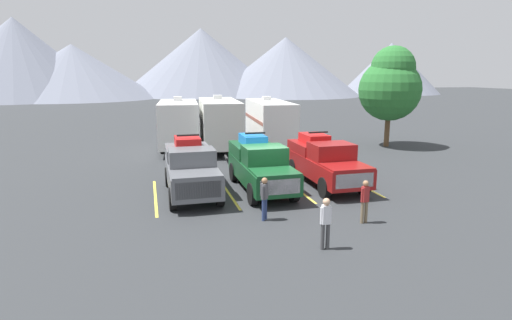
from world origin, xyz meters
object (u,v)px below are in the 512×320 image
pickup_truck_c (324,161)px  camper_trailer_b (219,122)px  camper_trailer_a (179,123)px  person_c (265,196)px  camper_trailer_c (269,120)px  person_a (365,199)px  pickup_truck_b (260,164)px  pickup_truck_a (191,168)px  person_b (326,220)px

pickup_truck_c → camper_trailer_b: bearing=108.3°
camper_trailer_a → person_c: size_ratio=4.67×
camper_trailer_c → person_c: (-4.75, -15.20, -0.98)m
person_a → pickup_truck_b: bearing=115.5°
pickup_truck_c → pickup_truck_a: bearing=-179.3°
camper_trailer_c → person_a: 16.50m
pickup_truck_a → person_b: 7.81m
camper_trailer_a → person_c: bearing=-82.5°
pickup_truck_c → person_a: pickup_truck_c is taller
pickup_truck_c → camper_trailer_c: 11.07m
camper_trailer_c → pickup_truck_a: bearing=-122.3°
pickup_truck_a → person_b: (3.39, -7.03, -0.26)m
pickup_truck_a → camper_trailer_a: camper_trailer_a is taller
pickup_truck_a → person_c: pickup_truck_a is taller
pickup_truck_b → person_a: bearing=-64.5°
pickup_truck_a → pickup_truck_b: (3.20, -0.04, -0.00)m
pickup_truck_c → camper_trailer_a: bearing=120.1°
camper_trailer_c → person_c: size_ratio=5.49×
camper_trailer_b → person_c: bearing=-93.3°
pickup_truck_a → person_b: bearing=-64.3°
camper_trailer_b → camper_trailer_c: size_ratio=0.96×
pickup_truck_a → person_a: bearing=-42.9°
camper_trailer_c → person_a: camper_trailer_c is taller
camper_trailer_b → pickup_truck_c: bearing=-71.7°
camper_trailer_a → camper_trailer_b: camper_trailer_b is taller
pickup_truck_a → person_b: pickup_truck_a is taller
pickup_truck_c → person_b: pickup_truck_c is taller
pickup_truck_c → person_c: (-4.26, -4.17, -0.23)m
pickup_truck_c → camper_trailer_b: (-3.43, 10.36, 0.85)m
pickup_truck_a → pickup_truck_b: size_ratio=0.93×
person_a → person_b: person_b is taller
person_b → pickup_truck_a: bearing=115.7°
camper_trailer_b → person_a: bearing=-80.6°
pickup_truck_c → person_c: bearing=-135.6°
camper_trailer_a → pickup_truck_b: bearing=-75.1°
pickup_truck_c → camper_trailer_a: 12.48m
pickup_truck_b → person_b: size_ratio=3.48×
pickup_truck_b → camper_trailer_a: (-2.90, 10.90, 0.77)m
camper_trailer_c → person_a: size_ratio=5.59×
camper_trailer_b → person_a: 16.00m
camper_trailer_c → camper_trailer_a: bearing=-177.8°
pickup_truck_b → pickup_truck_c: pickup_truck_b is taller
camper_trailer_c → pickup_truck_c: bearing=-92.5°
person_a → pickup_truck_a: bearing=137.1°
pickup_truck_a → camper_trailer_a: (0.30, 10.86, 0.76)m
pickup_truck_b → camper_trailer_c: bearing=71.1°
person_b → person_c: bearing=110.7°
pickup_truck_b → person_c: pickup_truck_b is taller
person_b → person_a: bearing=36.7°
camper_trailer_b → person_a: (2.60, -15.74, -1.09)m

